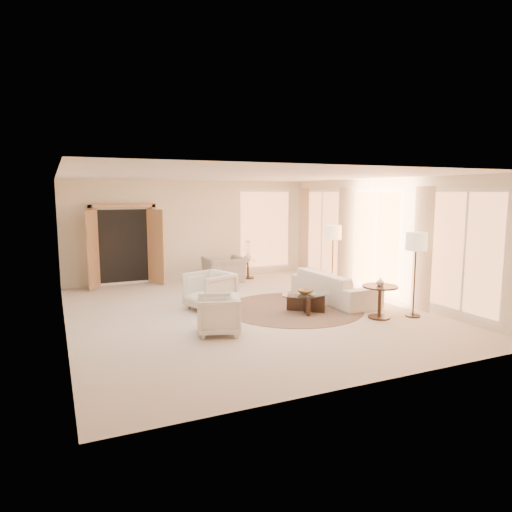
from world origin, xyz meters
name	(u,v)px	position (x,y,z in m)	size (l,w,h in m)	color
room	(246,245)	(0.00, 0.00, 1.40)	(7.04, 8.04, 2.83)	beige
windows_right	(378,240)	(3.45, 0.10, 1.35)	(0.10, 6.40, 2.40)	#ED985F
window_back_corner	(265,230)	(2.30, 3.95, 1.35)	(1.70, 0.10, 2.40)	#ED985F
curtains_right	(353,239)	(3.40, 1.00, 1.30)	(0.06, 5.20, 2.60)	#C0A88C
french_doors	(124,246)	(-1.90, 3.82, 1.07)	(1.95, 0.66, 2.16)	tan
area_rug	(293,308)	(1.01, -0.20, 0.01)	(2.97, 2.97, 0.01)	#3E2C22
sofa	(334,286)	(2.21, 0.06, 0.34)	(2.33, 0.91, 0.68)	silver
armchair_left	(210,289)	(-0.64, 0.49, 0.44)	(0.86, 0.80, 0.88)	silver
armchair_right	(218,313)	(-1.04, -1.19, 0.38)	(0.73, 0.68, 0.75)	silver
accent_chair	(224,265)	(0.69, 3.20, 0.46)	(1.05, 0.69, 0.92)	#9A968C
coffee_table	(306,300)	(1.12, -0.53, 0.25)	(1.29, 1.29, 0.39)	black
end_table	(380,296)	(2.21, -1.54, 0.45)	(0.69, 0.69, 0.65)	black
side_table	(248,267)	(1.49, 3.40, 0.32)	(0.46, 0.46, 0.54)	#2C241A
floor_lamp_near	(333,235)	(2.72, 0.90, 1.42)	(0.40, 0.40, 1.67)	#2C241A
floor_lamp_far	(416,245)	(2.90, -1.73, 1.44)	(0.41, 0.41, 1.69)	#2C241A
bowl	(306,292)	(1.12, -0.53, 0.43)	(0.33, 0.33, 0.08)	brown
end_vase	(380,282)	(2.21, -1.54, 0.73)	(0.16, 0.16, 0.16)	white
side_vase	(248,256)	(1.49, 3.40, 0.65)	(0.22, 0.22, 0.23)	white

